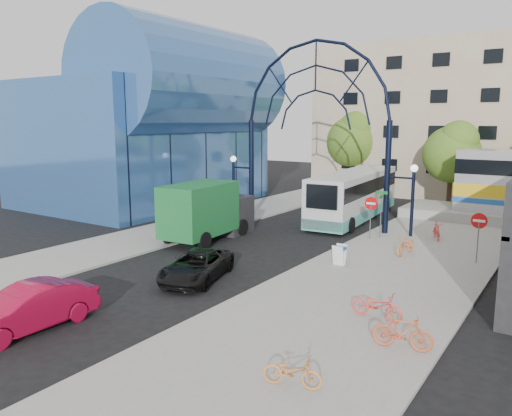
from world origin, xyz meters
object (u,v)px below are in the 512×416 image
Objects in this scene: do_not_enter_sign at (479,226)px; red_sedan at (28,309)px; city_bus at (354,195)px; bike_far_a at (377,306)px; sandwich_board at (340,252)px; tree_north_b at (354,139)px; bike_near_b at (437,231)px; black_suv at (197,266)px; green_truck at (208,211)px; bike_near_a at (406,245)px; bike_far_c at (292,372)px; gateway_arch at (315,96)px; stop_sign at (371,207)px; tree_north_a at (453,151)px; bike_far_b at (402,332)px; street_name_sign at (381,204)px.

red_sedan is at bearing -123.60° from do_not_enter_sign.
city_bus is 6.80× the size of bike_far_a.
sandwich_board is 0.08× the size of city_bus.
tree_north_b is 4.70× the size of bike_near_b.
bike_near_b is (6.94, 13.31, -0.01)m from black_suv.
black_suv is at bearing -80.22° from tree_north_b.
green_truck is 3.65× the size of bike_near_a.
bike_far_c is at bearing 11.80° from red_sedan.
stop_sign is (4.80, -2.00, -6.56)m from gateway_arch.
bike_near_a is 1.04× the size of bike_far_a.
tree_north_b is (-14.88, 19.93, 3.29)m from do_not_enter_sign.
stop_sign is at bearing -95.42° from tree_north_a.
gateway_arch reaches higher than green_truck.
tree_north_a is at bearing -9.65° from bike_far_c.
tree_north_a is (1.32, 13.93, 2.61)m from stop_sign.
stop_sign is 0.36× the size of green_truck.
green_truck reaches higher than stop_sign.
red_sedan is 2.96× the size of bike_far_c.
black_suv is 9.97m from bike_far_b.
gateway_arch reaches higher than tree_north_a.
bike_far_c is (3.12, -30.89, -4.07)m from tree_north_a.
street_name_sign is 1.53× the size of bike_far_a.
tree_north_a is at bearing 62.83° from gateway_arch.
bike_near_a is (1.53, -16.25, -3.98)m from tree_north_a.
green_truck is at bearing 30.98° from bike_far_c.
street_name_sign is at bearing -93.96° from tree_north_a.
bike_far_b is at bearing -90.30° from do_not_enter_sign.
tree_north_b is 4.39× the size of bike_far_b.
city_bus is (-3.40, 5.62, -0.23)m from stop_sign.
street_name_sign is 10.20m from green_truck.
bike_near_b is (8.10, 0.00, -7.92)m from gateway_arch.
red_sedan is at bearing -100.69° from tree_north_a.
city_bus reaches higher than street_name_sign.
street_name_sign is 6.30m from city_bus.
red_sedan is 2.56× the size of bike_far_b.
stop_sign reaches higher than bike_far_c.
tree_north_a is at bearing 86.04° from street_name_sign.
tree_north_b is (-9.48, 23.95, 4.52)m from sandwich_board.
do_not_enter_sign is 0.35× the size of tree_north_a.
street_name_sign is 12.80m from bike_far_a.
stop_sign is at bearing -64.17° from tree_north_b.
bike_near_a is at bearing 37.40° from black_suv.
do_not_enter_sign is (6.20, -2.00, -0.02)m from stop_sign.
street_name_sign reaches higher than bike_far_b.
bike_far_b is (9.78, -1.92, 0.03)m from black_suv.
tree_north_b reaches higher than bike_near_a.
gateway_arch is at bearing 157.51° from bike_near_a.
black_suv is at bearing -108.74° from street_name_sign.
do_not_enter_sign is at bearing 36.68° from sandwich_board.
city_bus is at bearing 126.85° from bike_near_b.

